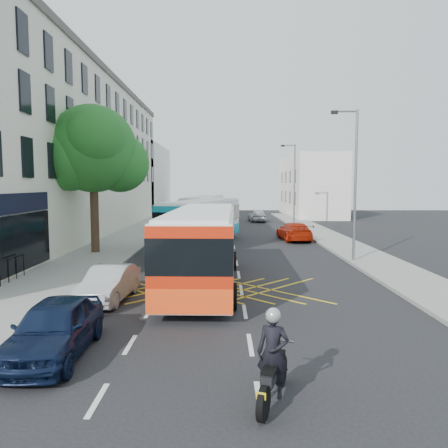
{
  "coord_description": "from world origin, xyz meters",
  "views": [
    {
      "loc": [
        -0.71,
        -11.26,
        4.26
      ],
      "look_at": [
        -0.69,
        11.17,
        2.2
      ],
      "focal_mm": 35.0,
      "sensor_mm": 36.0,
      "label": 1
    }
  ],
  "objects_px": {
    "street_tree": "(93,150)",
    "bus_near": "(203,245)",
    "parked_car_silver": "(109,284)",
    "parked_car_blue": "(54,328)",
    "distant_car_grey": "(212,216)",
    "bus_mid": "(203,222)",
    "distant_car_silver": "(257,215)",
    "motorbike": "(273,358)",
    "red_hatchback": "(294,231)",
    "lamp_near": "(354,177)",
    "bus_far": "(203,212)",
    "lamp_far": "(293,180)"
  },
  "relations": [
    {
      "from": "street_tree",
      "to": "bus_near",
      "type": "relative_size",
      "value": 0.77
    },
    {
      "from": "parked_car_silver",
      "to": "parked_car_blue",
      "type": "bearing_deg",
      "value": -85.26
    },
    {
      "from": "bus_near",
      "to": "parked_car_silver",
      "type": "distance_m",
      "value": 4.35
    },
    {
      "from": "street_tree",
      "to": "distant_car_grey",
      "type": "xyz_separation_m",
      "value": [
        6.41,
        24.3,
        -5.7
      ]
    },
    {
      "from": "bus_mid",
      "to": "parked_car_silver",
      "type": "relative_size",
      "value": 3.02
    },
    {
      "from": "parked_car_blue",
      "to": "distant_car_silver",
      "type": "bearing_deg",
      "value": 77.15
    },
    {
      "from": "motorbike",
      "to": "red_hatchback",
      "type": "xyz_separation_m",
      "value": [
        4.38,
        24.61,
        -0.2
      ]
    },
    {
      "from": "street_tree",
      "to": "bus_mid",
      "type": "relative_size",
      "value": 0.76
    },
    {
      "from": "red_hatchback",
      "to": "distant_car_grey",
      "type": "bearing_deg",
      "value": -74.29
    },
    {
      "from": "bus_near",
      "to": "lamp_near",
      "type": "bearing_deg",
      "value": 34.0
    },
    {
      "from": "street_tree",
      "to": "parked_car_silver",
      "type": "distance_m",
      "value": 12.5
    },
    {
      "from": "red_hatchback",
      "to": "bus_mid",
      "type": "bearing_deg",
      "value": 17.07
    },
    {
      "from": "lamp_near",
      "to": "parked_car_silver",
      "type": "bearing_deg",
      "value": -145.67
    },
    {
      "from": "distant_car_silver",
      "to": "lamp_near",
      "type": "bearing_deg",
      "value": 93.41
    },
    {
      "from": "bus_near",
      "to": "parked_car_silver",
      "type": "relative_size",
      "value": 2.99
    },
    {
      "from": "bus_near",
      "to": "parked_car_silver",
      "type": "bearing_deg",
      "value": -140.2
    },
    {
      "from": "bus_mid",
      "to": "bus_far",
      "type": "bearing_deg",
      "value": 107.12
    },
    {
      "from": "parked_car_blue",
      "to": "parked_car_silver",
      "type": "relative_size",
      "value": 1.09
    },
    {
      "from": "lamp_far",
      "to": "bus_mid",
      "type": "xyz_separation_m",
      "value": [
        -8.33,
        -13.22,
        -2.95
      ]
    },
    {
      "from": "distant_car_grey",
      "to": "distant_car_silver",
      "type": "xyz_separation_m",
      "value": [
        5.19,
        -1.0,
        0.15
      ]
    },
    {
      "from": "bus_far",
      "to": "bus_near",
      "type": "bearing_deg",
      "value": -79.84
    },
    {
      "from": "street_tree",
      "to": "bus_near",
      "type": "bearing_deg",
      "value": -48.86
    },
    {
      "from": "lamp_far",
      "to": "bus_far",
      "type": "xyz_separation_m",
      "value": [
        -8.85,
        -1.31,
        -3.0
      ]
    },
    {
      "from": "lamp_near",
      "to": "bus_near",
      "type": "bearing_deg",
      "value": -147.49
    },
    {
      "from": "lamp_far",
      "to": "bus_far",
      "type": "height_order",
      "value": "lamp_far"
    },
    {
      "from": "bus_mid",
      "to": "motorbike",
      "type": "height_order",
      "value": "bus_mid"
    },
    {
      "from": "lamp_far",
      "to": "distant_car_grey",
      "type": "xyz_separation_m",
      "value": [
        -8.3,
        7.26,
        -4.03
      ]
    },
    {
      "from": "red_hatchback",
      "to": "lamp_near",
      "type": "bearing_deg",
      "value": 94.27
    },
    {
      "from": "bus_near",
      "to": "bus_mid",
      "type": "relative_size",
      "value": 0.99
    },
    {
      "from": "parked_car_blue",
      "to": "distant_car_grey",
      "type": "relative_size",
      "value": 0.98
    },
    {
      "from": "bus_mid",
      "to": "distant_car_grey",
      "type": "bearing_deg",
      "value": 104.55
    },
    {
      "from": "bus_near",
      "to": "bus_far",
      "type": "bearing_deg",
      "value": 94.08
    },
    {
      "from": "lamp_far",
      "to": "parked_car_silver",
      "type": "distance_m",
      "value": 29.99
    },
    {
      "from": "red_hatchback",
      "to": "distant_car_silver",
      "type": "distance_m",
      "value": 16.8
    },
    {
      "from": "parked_car_silver",
      "to": "distant_car_silver",
      "type": "distance_m",
      "value": 34.77
    },
    {
      "from": "distant_car_grey",
      "to": "red_hatchback",
      "type": "bearing_deg",
      "value": -69.1
    },
    {
      "from": "motorbike",
      "to": "distant_car_grey",
      "type": "distance_m",
      "value": 42.41
    },
    {
      "from": "bus_near",
      "to": "red_hatchback",
      "type": "xyz_separation_m",
      "value": [
        6.21,
        14.49,
        -0.98
      ]
    },
    {
      "from": "lamp_far",
      "to": "parked_car_silver",
      "type": "xyz_separation_m",
      "value": [
        -11.1,
        -27.58,
        -3.99
      ]
    },
    {
      "from": "street_tree",
      "to": "distant_car_silver",
      "type": "xyz_separation_m",
      "value": [
        11.6,
        23.3,
        -5.56
      ]
    },
    {
      "from": "motorbike",
      "to": "parked_car_blue",
      "type": "xyz_separation_m",
      "value": [
        -5.15,
        2.33,
        -0.18
      ]
    },
    {
      "from": "lamp_near",
      "to": "bus_mid",
      "type": "distance_m",
      "value": 11.14
    },
    {
      "from": "bus_mid",
      "to": "motorbike",
      "type": "xyz_separation_m",
      "value": [
        2.39,
        -21.86,
        -0.78
      ]
    },
    {
      "from": "street_tree",
      "to": "bus_far",
      "type": "distance_m",
      "value": 17.41
    },
    {
      "from": "lamp_far",
      "to": "distant_car_grey",
      "type": "bearing_deg",
      "value": 138.81
    },
    {
      "from": "bus_mid",
      "to": "distant_car_grey",
      "type": "xyz_separation_m",
      "value": [
        0.03,
        20.48,
        -1.08
      ]
    },
    {
      "from": "distant_car_grey",
      "to": "lamp_far",
      "type": "bearing_deg",
      "value": -41.08
    },
    {
      "from": "lamp_near",
      "to": "parked_car_silver",
      "type": "height_order",
      "value": "lamp_near"
    },
    {
      "from": "bus_far",
      "to": "distant_car_silver",
      "type": "xyz_separation_m",
      "value": [
        5.74,
        7.58,
        -0.88
      ]
    },
    {
      "from": "bus_near",
      "to": "red_hatchback",
      "type": "bearing_deg",
      "value": 68.29
    }
  ]
}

